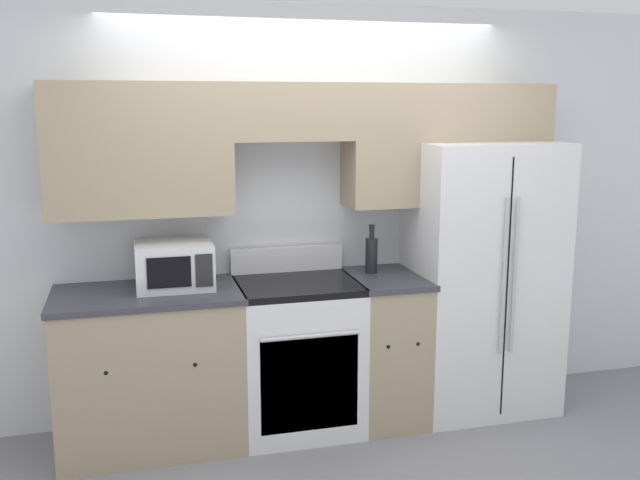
{
  "coord_description": "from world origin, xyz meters",
  "views": [
    {
      "loc": [
        -1.09,
        -3.75,
        2.0
      ],
      "look_at": [
        -0.0,
        0.31,
        1.18
      ],
      "focal_mm": 40.0,
      "sensor_mm": 36.0,
      "label": 1
    }
  ],
  "objects_px": {
    "bottle": "(371,254)",
    "refrigerator": "(478,276)",
    "microwave": "(174,265)",
    "oven_range": "(298,354)"
  },
  "relations": [
    {
      "from": "bottle",
      "to": "microwave",
      "type": "bearing_deg",
      "value": -178.21
    },
    {
      "from": "refrigerator",
      "to": "bottle",
      "type": "bearing_deg",
      "value": 176.97
    },
    {
      "from": "oven_range",
      "to": "microwave",
      "type": "height_order",
      "value": "microwave"
    },
    {
      "from": "oven_range",
      "to": "refrigerator",
      "type": "relative_size",
      "value": 0.62
    },
    {
      "from": "microwave",
      "to": "bottle",
      "type": "distance_m",
      "value": 1.23
    },
    {
      "from": "oven_range",
      "to": "bottle",
      "type": "xyz_separation_m",
      "value": [
        0.51,
        0.11,
        0.58
      ]
    },
    {
      "from": "bottle",
      "to": "refrigerator",
      "type": "bearing_deg",
      "value": -3.03
    },
    {
      "from": "oven_range",
      "to": "refrigerator",
      "type": "height_order",
      "value": "refrigerator"
    },
    {
      "from": "microwave",
      "to": "bottle",
      "type": "xyz_separation_m",
      "value": [
        1.23,
        0.04,
        -0.01
      ]
    },
    {
      "from": "oven_range",
      "to": "microwave",
      "type": "distance_m",
      "value": 0.94
    }
  ]
}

